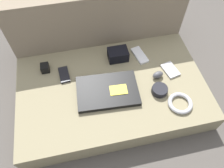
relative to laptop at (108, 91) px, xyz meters
name	(u,v)px	position (x,y,z in m)	size (l,w,h in m)	color
ground_plane	(112,98)	(0.03, 0.03, -0.14)	(8.00, 8.00, 0.00)	#4C4742
couch_seat	(112,92)	(0.03, 0.03, -0.08)	(1.01, 0.62, 0.13)	#847A5B
couch_backrest	(98,22)	(0.03, 0.44, 0.09)	(1.01, 0.20, 0.46)	#7F705B
laptop	(108,91)	(0.00, 0.00, 0.00)	(0.33, 0.23, 0.03)	black
computer_mouse	(158,75)	(0.29, 0.04, 0.01)	(0.07, 0.05, 0.04)	#4C4C51
speaker_puck	(160,90)	(0.27, -0.06, 0.00)	(0.08, 0.08, 0.03)	black
phone_silver	(64,75)	(-0.21, 0.16, -0.01)	(0.06, 0.11, 0.01)	black
phone_black	(170,70)	(0.37, 0.07, -0.01)	(0.09, 0.12, 0.01)	#B7B7BC
phone_small	(140,55)	(0.24, 0.21, -0.01)	(0.08, 0.14, 0.01)	silver
camera_pouch	(118,55)	(0.11, 0.22, 0.02)	(0.11, 0.08, 0.07)	black
charger_brick	(45,68)	(-0.31, 0.22, 0.01)	(0.04, 0.05, 0.04)	black
cable_coil	(180,103)	(0.34, -0.15, 0.00)	(0.13, 0.13, 0.02)	#B2B2B7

